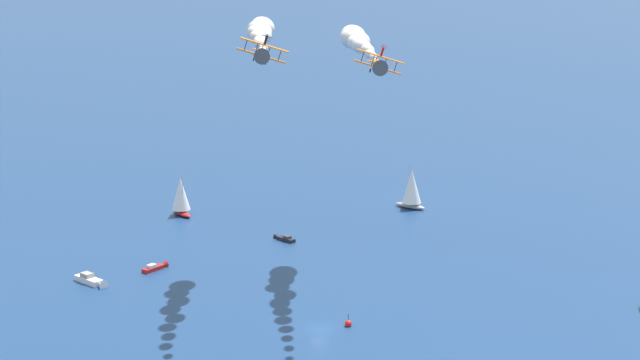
% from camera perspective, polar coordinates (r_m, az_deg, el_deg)
% --- Properties ---
extents(ground_plane, '(2000.00, 2000.00, 0.00)m').
position_cam_1_polar(ground_plane, '(173.38, -0.01, -7.53)').
color(ground_plane, navy).
extents(motorboat_offshore, '(4.93, 4.62, 1.56)m').
position_cam_1_polar(motorboat_offshore, '(202.94, -8.29, -4.38)').
color(motorboat_offshore, '#B21E1E').
rests_on(motorboat_offshore, ground_plane).
extents(motorboat_trailing, '(5.84, 7.06, 2.13)m').
position_cam_1_polar(motorboat_trailing, '(197.05, -11.44, -5.02)').
color(motorboat_trailing, white).
rests_on(motorboat_trailing, ground_plane).
extents(motorboat_ahead, '(3.87, 4.87, 1.45)m').
position_cam_1_polar(motorboat_ahead, '(218.43, -1.85, -2.96)').
color(motorboat_ahead, black).
rests_on(motorboat_ahead, ground_plane).
extents(sailboat_outer_ring_a, '(6.42, 6.90, 9.51)m').
position_cam_1_polar(sailboat_outer_ring_a, '(241.37, 4.65, -0.44)').
color(sailboat_outer_ring_a, '#9E9993').
rests_on(sailboat_outer_ring_a, ground_plane).
extents(sailboat_outer_ring_d, '(5.01, 7.26, 9.07)m').
position_cam_1_polar(sailboat_outer_ring_d, '(237.13, -7.04, -0.80)').
color(sailboat_outer_ring_d, '#B21E1E').
rests_on(sailboat_outer_ring_d, ground_plane).
extents(marker_buoy, '(1.10, 1.10, 2.10)m').
position_cam_1_polar(marker_buoy, '(174.38, 1.44, -7.27)').
color(marker_buoy, red).
rests_on(marker_buoy, ground_plane).
extents(biplane_lead, '(7.50, 6.93, 3.94)m').
position_cam_1_polar(biplane_lead, '(163.77, 2.96, 5.86)').
color(biplane_lead, orange).
extents(wingwalker_lead, '(0.98, 0.26, 1.78)m').
position_cam_1_polar(wingwalker_lead, '(163.57, 3.20, 6.59)').
color(wingwalker_lead, red).
extents(smoke_trail_lead, '(9.30, 43.72, 5.25)m').
position_cam_1_polar(smoke_trail_lead, '(199.28, 1.81, 7.10)').
color(smoke_trail_lead, silver).
extents(biplane_wingman, '(7.50, 6.93, 3.94)m').
position_cam_1_polar(biplane_wingman, '(161.25, -2.95, 6.44)').
color(biplane_wingman, orange).
extents(wingwalker_wingman, '(1.46, 0.28, 1.51)m').
position_cam_1_polar(wingwalker_wingman, '(161.01, -2.73, 7.17)').
color(wingwalker_wingman, black).
extents(smoke_trail_wingman, '(8.72, 38.91, 4.74)m').
position_cam_1_polar(smoke_trail_wingman, '(193.21, -3.03, 7.49)').
color(smoke_trail_wingman, silver).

